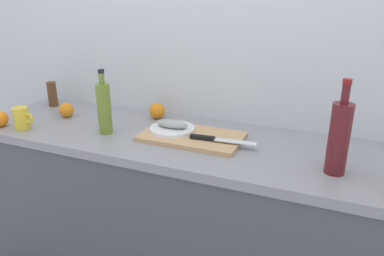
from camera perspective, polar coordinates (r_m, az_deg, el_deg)
The scene contains 13 objects.
back_wall at distance 1.89m, azimuth 1.22°, elevation 12.14°, with size 3.20×0.05×2.50m, color silver.
kitchen_counter at distance 1.90m, azimuth -2.68°, elevation -13.92°, with size 2.00×0.60×0.90m.
cutting_board at distance 1.65m, azimuth -0.00°, elevation -1.30°, with size 0.45×0.26×0.02m, color tan.
white_plate at distance 1.69m, azimuth -3.11°, elevation -0.15°, with size 0.21×0.21×0.01m, color white.
fish_fillet at distance 1.68m, azimuth -3.13°, elevation 0.67°, with size 0.16×0.07×0.04m, color #999E99.
chef_knife at distance 1.57m, azimuth 3.49°, elevation -1.74°, with size 0.29×0.05×0.02m.
olive_oil_bottle at distance 1.73m, azimuth -13.54°, elevation 3.14°, with size 0.06×0.06×0.30m.
wine_bottle at distance 1.40m, azimuth 21.95°, elevation -1.33°, with size 0.07×0.07×0.35m.
coffee_mug_0 at distance 1.94m, azimuth -25.01°, elevation 1.40°, with size 0.11×0.07×0.11m.
orange_0 at distance 2.02m, azimuth -27.75°, elevation 1.27°, with size 0.08×0.08×0.08m, color orange.
orange_2 at distance 1.91m, azimuth -5.45°, elevation 2.68°, with size 0.08×0.08×0.08m, color orange.
orange_3 at distance 2.04m, azimuth -19.00°, elevation 2.69°, with size 0.08×0.08×0.08m, color orange.
pepper_mill at distance 2.26m, azimuth -20.94°, elevation 4.96°, with size 0.05×0.05×0.14m, color brown.
Camera 1 is at (0.68, -1.41, 1.52)m, focal length 34.21 mm.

